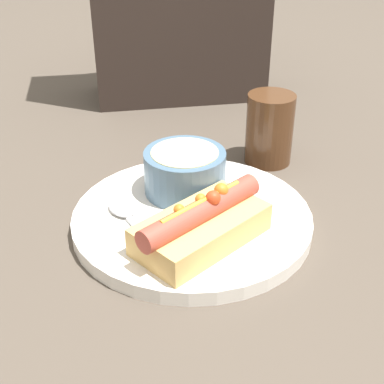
% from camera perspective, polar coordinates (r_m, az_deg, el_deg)
% --- Properties ---
extents(ground_plane, '(4.00, 4.00, 0.00)m').
position_cam_1_polar(ground_plane, '(0.63, 0.00, -3.51)').
color(ground_plane, '#4C4238').
extents(dinner_plate, '(0.28, 0.28, 0.02)m').
position_cam_1_polar(dinner_plate, '(0.62, 0.00, -2.88)').
color(dinner_plate, white).
rests_on(dinner_plate, ground_plane).
extents(hot_dog, '(0.16, 0.14, 0.06)m').
position_cam_1_polar(hot_dog, '(0.56, 1.11, -3.47)').
color(hot_dog, '#DBAD60').
rests_on(hot_dog, dinner_plate).
extents(soup_bowl, '(0.10, 0.10, 0.05)m').
position_cam_1_polar(soup_bowl, '(0.64, -0.78, 2.38)').
color(soup_bowl, slate).
rests_on(soup_bowl, dinner_plate).
extents(spoon, '(0.07, 0.16, 0.01)m').
position_cam_1_polar(spoon, '(0.61, -6.68, -2.72)').
color(spoon, '#B7B7BC').
rests_on(spoon, dinner_plate).
extents(drinking_glass, '(0.07, 0.07, 0.10)m').
position_cam_1_polar(drinking_glass, '(0.75, 8.27, 6.67)').
color(drinking_glass, '#4C2D19').
rests_on(drinking_glass, ground_plane).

